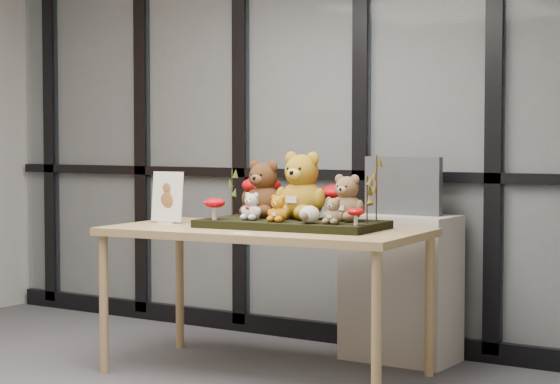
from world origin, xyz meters
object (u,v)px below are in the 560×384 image
Objects in this scene: display_table at (265,240)px; mushroom_front_right at (356,216)px; mushroom_front_left at (214,208)px; bear_pooh_yellow at (302,182)px; monitor at (403,186)px; diorama_tray at (292,224)px; bear_brown_medium at (263,186)px; mushroom_back_right at (336,200)px; cabinet at (401,288)px; bear_beige_small at (333,209)px; sign_holder at (167,199)px; bear_tan_back at (347,196)px; bear_white_bow at (252,205)px; bear_small_yellow at (278,207)px; mushroom_back_left at (262,194)px; plush_cream_hedgehog at (310,214)px.

mushroom_front_right reaches higher than display_table.
display_table is 13.56× the size of mushroom_front_left.
monitor is (0.33, 0.57, -0.03)m from bear_pooh_yellow.
bear_brown_medium is at bearing 153.44° from diorama_tray.
display_table is 0.44m from mushroom_back_right.
cabinet is 0.58m from monitor.
bear_beige_small is (0.31, -0.20, -0.13)m from bear_pooh_yellow.
monitor is at bearing 31.46° from sign_holder.
bear_brown_medium is at bearing -168.12° from mushroom_back_right.
bear_beige_small is (0.31, -0.10, 0.10)m from diorama_tray.
bear_pooh_yellow is 1.16× the size of bear_brown_medium.
bear_tan_back is 0.94× the size of sign_holder.
bear_white_bow is 1.25× the size of mushroom_front_left.
bear_small_yellow reaches higher than display_table.
bear_tan_back is at bearing -94.84° from monitor.
bear_brown_medium reaches higher than diorama_tray.
bear_pooh_yellow reaches higher than bear_beige_small.
bear_small_yellow is 0.54× the size of sign_holder.
cabinet is (0.69, 0.85, -0.48)m from mushroom_front_left.
cabinet is 1.78× the size of monitor.
mushroom_back_right is (-0.15, 0.28, 0.03)m from bear_beige_small.
monitor is (0.33, 0.80, 0.09)m from bear_small_yellow.
sign_holder is at bearing -179.42° from mushroom_front_right.
cabinet is (0.33, 0.64, -0.40)m from diorama_tray.
mushroom_back_left reaches higher than mushroom_back_right.
mushroom_front_right reaches higher than diorama_tray.
bear_brown_medium reaches higher than bear_tan_back.
bear_tan_back is 0.33× the size of cabinet.
mushroom_back_right reaches higher than bear_white_bow.
bear_small_yellow is at bearing -145.67° from bear_tan_back.
plush_cream_hedgehog is at bearing -174.59° from mushroom_front_right.
sign_holder is (-0.77, -0.21, -0.11)m from bear_pooh_yellow.
bear_brown_medium is at bearing 155.39° from bear_beige_small.
cabinet is at bearing 99.06° from mushroom_front_right.
sign_holder reaches higher than bear_small_yellow.
mushroom_front_right is at bearing -18.84° from diorama_tray.
monitor is at bearing 83.22° from bear_beige_small.
display_table is 0.37m from bear_pooh_yellow.
bear_brown_medium is 0.74× the size of monitor.
bear_tan_back is 2.76× the size of mushroom_front_right.
mushroom_front_left is (-0.36, -0.21, 0.09)m from diorama_tray.
sign_holder is (-0.64, -0.04, 0.20)m from display_table.
display_table is 0.47m from bear_beige_small.
mushroom_back_right is at bearing 112.55° from bear_beige_small.
bear_tan_back reaches higher than cabinet.
monitor reaches higher than diorama_tray.
mushroom_back_right is at bearing 34.17° from bear_white_bow.
bear_beige_small is 0.18× the size of cabinet.
bear_brown_medium reaches higher than mushroom_back_left.
sign_holder is (-0.93, -0.30, -0.01)m from mushroom_back_right.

